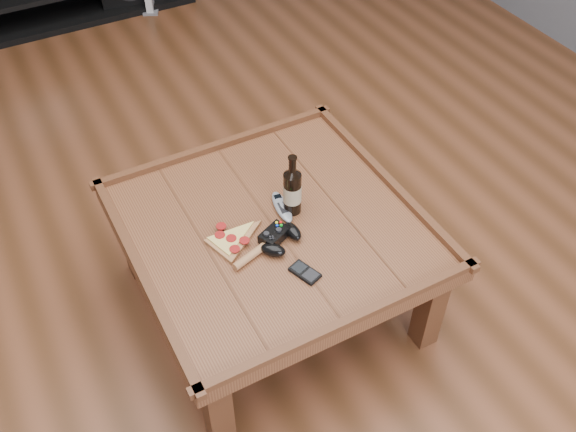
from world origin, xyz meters
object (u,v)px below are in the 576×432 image
smartphone (305,272)px  remote_control (282,207)px  pizza_slice (234,243)px  beer_bottle (292,190)px  coffee_table (273,236)px  game_controller (279,238)px

smartphone → remote_control: 0.31m
pizza_slice → remote_control: pizza_slice is taller
beer_bottle → remote_control: beer_bottle is taller
coffee_table → pizza_slice: 0.18m
beer_bottle → smartphone: (-0.11, -0.28, -0.09)m
beer_bottle → coffee_table: bearing=-162.0°
beer_bottle → pizza_slice: 0.27m
coffee_table → smartphone: 0.26m
pizza_slice → smartphone: size_ratio=2.73×
coffee_table → remote_control: (0.06, 0.05, 0.07)m
smartphone → remote_control: size_ratio=0.66×
game_controller → smartphone: game_controller is taller
beer_bottle → remote_control: bearing=144.1°
pizza_slice → beer_bottle: bearing=-5.2°
beer_bottle → pizza_slice: (-0.25, -0.05, -0.09)m
remote_control → pizza_slice: bearing=-153.0°
game_controller → remote_control: game_controller is taller
game_controller → pizza_slice: size_ratio=0.55×
coffee_table → smartphone: coffee_table is taller
smartphone → pizza_slice: bearing=103.3°
beer_bottle → pizza_slice: beer_bottle is taller
pizza_slice → remote_control: size_ratio=1.80×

